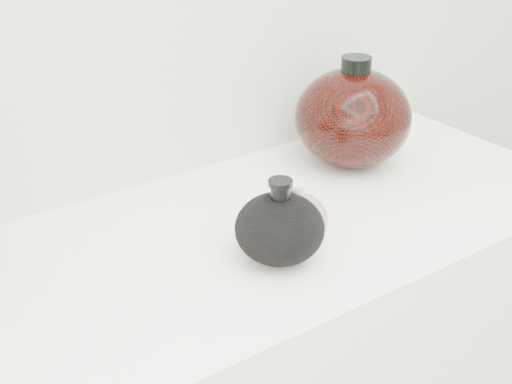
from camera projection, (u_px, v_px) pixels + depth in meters
black_gourd_vase at (280, 228)px, 1.04m from camera, size 0.15×0.15×0.13m
cream_gourd_vase at (295, 218)px, 1.09m from camera, size 0.13×0.13×0.10m
right_round_pot at (353, 117)px, 1.32m from camera, size 0.22×0.22×0.21m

